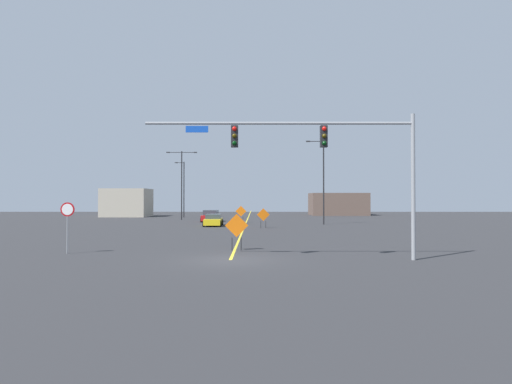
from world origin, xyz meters
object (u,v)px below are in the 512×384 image
stop_sign (65,218)px  construction_sign_median_near (239,212)px  street_lamp_mid_right (180,180)px  construction_sign_right_lane (261,216)px  car_red_mid (209,216)px  street_lamp_near_left (181,187)px  car_yellow_passing (211,220)px  traffic_signal_assembly (321,149)px  construction_sign_right_shoulder (235,227)px  street_lamp_far_right (320,178)px

stop_sign → construction_sign_median_near: stop_sign is taller
street_lamp_mid_right → construction_sign_right_lane: size_ratio=4.84×
street_lamp_mid_right → car_red_mid: (4.70, -5.25, -4.99)m
street_lamp_mid_right → street_lamp_near_left: (-0.97, 7.20, -0.89)m
construction_sign_right_lane → street_lamp_mid_right: bearing=122.8°
car_yellow_passing → stop_sign: bearing=-103.0°
stop_sign → car_red_mid: size_ratio=0.66×
street_lamp_mid_right → street_lamp_near_left: 7.32m
traffic_signal_assembly → street_lamp_near_left: street_lamp_near_left is taller
construction_sign_right_lane → street_lamp_near_left: bearing=116.4°
construction_sign_right_lane → car_yellow_passing: construction_sign_right_lane is taller
stop_sign → construction_sign_median_near: bearing=73.9°
construction_sign_right_shoulder → car_red_mid: size_ratio=0.50×
stop_sign → street_lamp_near_left: bearing=91.7°
car_red_mid → stop_sign: bearing=-97.6°
street_lamp_near_left → car_red_mid: bearing=-65.5°
stop_sign → street_lamp_far_right: 32.16m
street_lamp_near_left → car_yellow_passing: size_ratio=1.97×
construction_sign_right_lane → car_yellow_passing: 6.61m
street_lamp_mid_right → construction_sign_right_lane: bearing=-57.2°
stop_sign → construction_sign_right_lane: stop_sign is taller
street_lamp_mid_right → street_lamp_far_right: street_lamp_far_right is taller
street_lamp_near_left → construction_sign_right_lane: (12.27, -24.71, -3.55)m
construction_sign_median_near → traffic_signal_assembly: bearing=-80.8°
construction_sign_median_near → car_yellow_passing: bearing=-120.0°
street_lamp_near_left → car_yellow_passing: bearing=-71.9°
traffic_signal_assembly → construction_sign_right_shoulder: size_ratio=6.24×
traffic_signal_assembly → car_red_mid: bearing=104.6°
street_lamp_mid_right → car_red_mid: size_ratio=2.30×
construction_sign_right_shoulder → car_red_mid: (-4.75, 31.08, -0.62)m
traffic_signal_assembly → construction_sign_right_lane: size_ratio=6.54×
street_lamp_far_right → car_red_mid: bearing=155.9°
traffic_signal_assembly → construction_sign_median_near: traffic_signal_assembly is taller
street_lamp_mid_right → construction_sign_right_lane: (11.30, -17.51, -4.44)m
stop_sign → car_yellow_passing: (5.53, 24.04, -1.34)m
street_lamp_near_left → street_lamp_mid_right: bearing=-82.3°
street_lamp_far_right → car_yellow_passing: 13.48m
construction_sign_median_near → street_lamp_mid_right: bearing=134.6°
construction_sign_median_near → car_red_mid: size_ratio=0.50×
construction_sign_right_lane → construction_sign_median_near: bearing=106.5°
construction_sign_right_shoulder → car_yellow_passing: (-3.57, 22.55, -0.73)m
traffic_signal_assembly → construction_sign_right_shoulder: 7.15m
construction_sign_right_lane → construction_sign_right_shoulder: (-1.86, -18.82, 0.07)m
construction_sign_right_lane → construction_sign_median_near: 9.04m
street_lamp_near_left → street_lamp_far_right: (19.23, -18.53, 0.53)m
street_lamp_far_right → construction_sign_right_lane: 10.16m
construction_sign_right_shoulder → street_lamp_near_left: bearing=103.5°
construction_sign_median_near → street_lamp_far_right: bearing=-14.6°
construction_sign_right_lane → car_red_mid: (-6.60, 12.26, -0.55)m
street_lamp_near_left → construction_sign_right_shoulder: 44.89m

